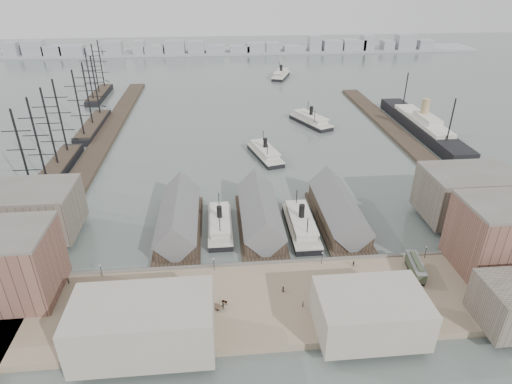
{
  "coord_description": "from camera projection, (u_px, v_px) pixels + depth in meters",
  "views": [
    {
      "loc": [
        -12.29,
        -101.29,
        75.92
      ],
      "look_at": [
        0.0,
        30.0,
        6.0
      ],
      "focal_mm": 30.0,
      "sensor_mm": 36.0,
      "label": 1
    }
  ],
  "objects": [
    {
      "name": "pedestrian_6",
      "position": [
        353.0,
        263.0,
        118.58
      ],
      "size": [
        0.99,
        0.89,
        1.67
      ],
      "primitive_type": "imported",
      "rotation": [
        0.0,
        0.0,
        2.75
      ],
      "color": "black",
      "rests_on": "quay"
    },
    {
      "name": "pedestrian_2",
      "position": [
        198.0,
        281.0,
        111.89
      ],
      "size": [
        1.27,
        1.16,
        1.71
      ],
      "primitive_type": "imported",
      "rotation": [
        0.0,
        0.0,
        3.76
      ],
      "color": "black",
      "rests_on": "quay"
    },
    {
      "name": "ferry_open_far",
      "position": [
        281.0,
        75.0,
        326.28
      ],
      "size": [
        18.17,
        30.02,
        10.29
      ],
      "rotation": [
        0.0,
        0.0,
        -0.36
      ],
      "color": "black",
      "rests_on": "ground"
    },
    {
      "name": "ferry_open_near",
      "position": [
        265.0,
        153.0,
        190.25
      ],
      "size": [
        14.7,
        28.12,
        9.62
      ],
      "rotation": [
        0.0,
        0.0,
        0.26
      ],
      "color": "black",
      "rests_on": "ground"
    },
    {
      "name": "lamp_post_near_e",
      "position": [
        322.0,
        256.0,
        118.55
      ],
      "size": [
        0.44,
        0.44,
        3.92
      ],
      "color": "black",
      "rests_on": "quay"
    },
    {
      "name": "pedestrian_1",
      "position": [
        104.0,
        303.0,
        104.82
      ],
      "size": [
        0.82,
        0.94,
        1.64
      ],
      "primitive_type": "imported",
      "rotation": [
        0.0,
        0.0,
        5.01
      ],
      "color": "black",
      "rests_on": "quay"
    },
    {
      "name": "pedestrian_4",
      "position": [
        283.0,
        289.0,
        109.22
      ],
      "size": [
        0.52,
        0.79,
        1.62
      ],
      "primitive_type": "imported",
      "rotation": [
        0.0,
        0.0,
        4.71
      ],
      "color": "black",
      "rests_on": "quay"
    },
    {
      "name": "quay",
      "position": [
        274.0,
        302.0,
        107.62
      ],
      "size": [
        180.0,
        30.0,
        2.0
      ],
      "primitive_type": "cube",
      "color": "#7F6C55",
      "rests_on": "ground"
    },
    {
      "name": "ferry_shed_east",
      "position": [
        338.0,
        211.0,
        140.49
      ],
      "size": [
        14.0,
        42.0,
        12.6
      ],
      "color": "#2D231C",
      "rests_on": "ground"
    },
    {
      "name": "horse_cart_left",
      "position": [
        122.0,
        294.0,
        107.54
      ],
      "size": [
        4.44,
        4.02,
        1.59
      ],
      "rotation": [
        0.0,
        0.0,
        0.88
      ],
      "color": "black",
      "rests_on": "quay"
    },
    {
      "name": "pedestrian_5",
      "position": [
        303.0,
        304.0,
        104.32
      ],
      "size": [
        0.5,
        0.63,
        1.59
      ],
      "primitive_type": "imported",
      "rotation": [
        0.0,
        0.0,
        4.57
      ],
      "color": "black",
      "rests_on": "quay"
    },
    {
      "name": "ferry_shed_west",
      "position": [
        179.0,
        218.0,
        136.21
      ],
      "size": [
        14.0,
        42.0,
        12.6
      ],
      "color": "#2D231C",
      "rests_on": "ground"
    },
    {
      "name": "horse_cart_center",
      "position": [
        221.0,
        304.0,
        104.5
      ],
      "size": [
        4.66,
        3.53,
        1.49
      ],
      "rotation": [
        0.0,
        0.0,
        1.01
      ],
      "color": "black",
      "rests_on": "quay"
    },
    {
      "name": "ferry_open_mid",
      "position": [
        311.0,
        120.0,
        230.2
      ],
      "size": [
        20.01,
        30.26,
        10.44
      ],
      "rotation": [
        0.0,
        0.0,
        0.42
      ],
      "color": "black",
      "rests_on": "ground"
    },
    {
      "name": "warehouse_east_back",
      "position": [
        467.0,
        195.0,
        140.02
      ],
      "size": [
        28.0,
        20.0,
        15.0
      ],
      "primitive_type": "cube",
      "color": "#60564C",
      "rests_on": "east_land"
    },
    {
      "name": "pedestrian_3",
      "position": [
        223.0,
        306.0,
        103.66
      ],
      "size": [
        1.03,
        1.09,
        1.81
      ],
      "primitive_type": "imported",
      "rotation": [
        0.0,
        0.0,
        0.85
      ],
      "color": "black",
      "rests_on": "quay"
    },
    {
      "name": "pedestrian_8",
      "position": [
        421.0,
        266.0,
        117.67
      ],
      "size": [
        1.05,
        0.6,
        1.69
      ],
      "primitive_type": "imported",
      "rotation": [
        0.0,
        0.0,
        2.95
      ],
      "color": "black",
      "rests_on": "quay"
    },
    {
      "name": "ground",
      "position": [
        265.0,
        258.0,
        125.68
      ],
      "size": [
        900.0,
        900.0,
        0.0
      ],
      "primitive_type": "plane",
      "color": "#4A5551",
      "rests_on": "ground"
    },
    {
      "name": "street_bldg_center",
      "position": [
        370.0,
        313.0,
        95.9
      ],
      "size": [
        24.0,
        16.0,
        10.0
      ],
      "primitive_type": "cube",
      "color": "gray",
      "rests_on": "quay"
    },
    {
      "name": "ferry_shed_center",
      "position": [
        260.0,
        215.0,
        138.35
      ],
      "size": [
        14.0,
        42.0,
        12.6
      ],
      "color": "#2D231C",
      "rests_on": "ground"
    },
    {
      "name": "pedestrian_7",
      "position": [
        421.0,
        295.0,
        107.04
      ],
      "size": [
        1.29,
        0.99,
        1.76
      ],
      "primitive_type": "imported",
      "rotation": [
        0.0,
        0.0,
        5.95
      ],
      "color": "black",
      "rests_on": "quay"
    },
    {
      "name": "warehouse_west_back",
      "position": [
        34.0,
        211.0,
        131.53
      ],
      "size": [
        26.0,
        20.0,
        14.0
      ],
      "primitive_type": "cube",
      "color": "#60564C",
      "rests_on": "west_land"
    },
    {
      "name": "ferry_docked_east",
      "position": [
        301.0,
        224.0,
        137.45
      ],
      "size": [
        8.42,
        28.08,
        10.03
      ],
      "color": "black",
      "rests_on": "ground"
    },
    {
      "name": "lamp_post_far_e",
      "position": [
        426.0,
        250.0,
        121.02
      ],
      "size": [
        0.44,
        0.44,
        3.92
      ],
      "color": "black",
      "rests_on": "quay"
    },
    {
      "name": "seawall",
      "position": [
        268.0,
        265.0,
        120.57
      ],
      "size": [
        180.0,
        1.2,
        2.3
      ],
      "primitive_type": "cube",
      "color": "#59544C",
      "rests_on": "ground"
    },
    {
      "name": "ocean_steamer",
      "position": [
        422.0,
        125.0,
        218.73
      ],
      "size": [
        11.88,
        86.8,
        17.36
      ],
      "color": "black",
      "rests_on": "ground"
    },
    {
      "name": "street_bldg_west",
      "position": [
        143.0,
        325.0,
        91.31
      ],
      "size": [
        30.0,
        16.0,
        12.0
      ],
      "primitive_type": "cube",
      "color": "gray",
      "rests_on": "quay"
    },
    {
      "name": "lamp_post_far_w",
      "position": [
        101.0,
        268.0,
        113.61
      ],
      "size": [
        0.44,
        0.44,
        3.92
      ],
      "color": "black",
      "rests_on": "quay"
    },
    {
      "name": "far_shore",
      "position": [
        225.0,
        49.0,
        417.6
      ],
      "size": [
        500.0,
        40.0,
        15.72
      ],
      "color": "gray",
      "rests_on": "ground"
    },
    {
      "name": "horse_cart_right",
      "position": [
        345.0,
        306.0,
        103.9
      ],
      "size": [
        4.83,
        2.87,
        1.59
      ],
      "rotation": [
        0.0,
        0.0,
        1.88
      ],
      "color": "black",
      "rests_on": "quay"
    },
    {
      "name": "ferry_docked_west",
      "position": [
        220.0,
        224.0,
        138.1
      ],
      "size": [
        7.62,
        25.39,
        9.07
      ],
      "color": "black",
      "rests_on": "ground"
    },
    {
      "name": "east_wharf",
      "position": [
        402.0,
        138.0,
        210.89
      ],
      "size": [
        10.0,
        180.0,
        1.6
      ],
      "primitive_type": "cube",
      "color": "#2D231C",
      "rests_on": "ground"
    },
    {
      "name": "sailing_ship_near",
      "position": [
        53.0,
        173.0,
        171.18
      ],
      "size": [
        8.55,
        58.88,
        35.14
      ],
      "color": "black",
      "rests_on": "ground"
    },
    {
      "name": "west_wharf",
      "position": [
        103.0,
        140.0,
        207.67
      ],
      "size": [
        10.0,
        220.0,
        1.6
      ],
      "primitive_type": "cube",
      "color": "#2D231C",
      "rests_on": "ground"
    },
    {
      "name": "lamp_post_near_w",
      "position": [
        214.0,
        262.0,
        116.08
      ],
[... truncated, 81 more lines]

